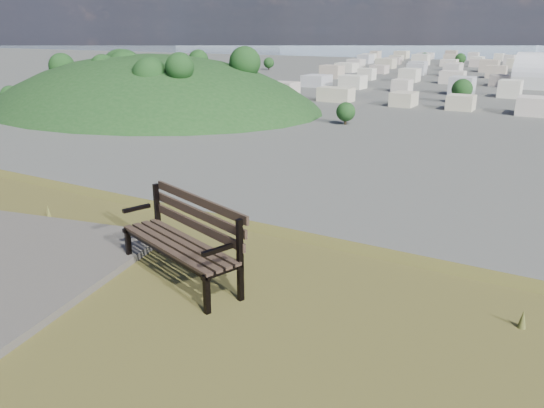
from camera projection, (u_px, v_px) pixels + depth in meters
The scene contains 3 objects.
park_bench at pixel (185, 234), 5.70m from camera, with size 1.77×1.06×0.89m.
green_wooded_hill at pixel (152, 107), 198.06m from camera, with size 152.00×121.60×76.00m.
city_trees at pixel (527, 75), 283.91m from camera, with size 406.52×387.20×9.98m.
Camera 1 is at (2.58, -1.63, 27.59)m, focal length 35.00 mm.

